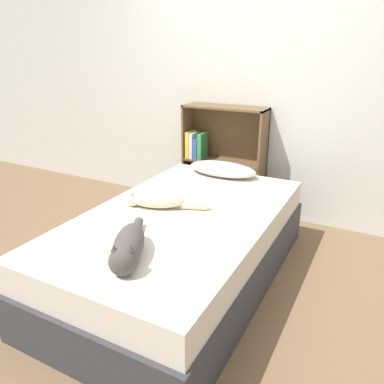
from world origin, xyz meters
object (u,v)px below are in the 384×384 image
pillow (222,169)px  bookshelf (222,158)px  cat_dark (128,247)px  cat_light (155,199)px  bed (182,247)px

pillow → bookshelf: 0.45m
cat_dark → pillow: bearing=156.9°
cat_light → bookshelf: (-0.05, 1.29, -0.03)m
pillow → bookshelf: size_ratio=0.58×
pillow → bed: bearing=-85.0°
pillow → bookshelf: (-0.19, 0.41, -0.03)m
cat_light → cat_dark: (0.26, -0.66, 0.01)m
bed → pillow: (-0.08, 0.88, 0.32)m
cat_light → cat_dark: bearing=91.9°
bed → pillow: size_ratio=3.39×
pillow → cat_light: bearing=-98.9°
bed → cat_light: 0.39m
bed → bookshelf: (-0.26, 1.29, 0.29)m
cat_light → cat_dark: 0.70m
bed → bookshelf: size_ratio=1.96×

